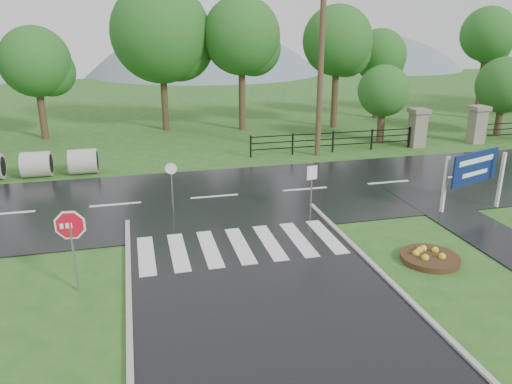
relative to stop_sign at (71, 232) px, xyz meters
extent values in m
plane|color=#295B1E|center=(4.89, -3.36, -1.74)|extent=(120.00, 120.00, 0.00)
cube|color=black|center=(4.89, 6.64, -1.74)|extent=(90.00, 8.00, 0.04)
cube|color=black|center=(13.39, 0.64, -1.74)|extent=(2.20, 11.00, 0.04)
cube|color=silver|center=(1.89, 1.64, -1.68)|extent=(0.50, 2.80, 0.02)
cube|color=silver|center=(2.89, 1.64, -1.68)|extent=(0.50, 2.80, 0.02)
cube|color=silver|center=(3.89, 1.64, -1.68)|extent=(0.50, 2.80, 0.02)
cube|color=silver|center=(4.89, 1.64, -1.68)|extent=(0.50, 2.80, 0.02)
cube|color=silver|center=(5.89, 1.64, -1.68)|extent=(0.50, 2.80, 0.02)
cube|color=silver|center=(6.89, 1.64, -1.68)|extent=(0.50, 2.80, 0.02)
cube|color=silver|center=(7.89, 1.64, -1.68)|extent=(0.50, 2.80, 0.02)
cube|color=gray|center=(17.89, 12.64, -0.74)|extent=(0.80, 0.80, 2.00)
cube|color=#6B6659|center=(17.89, 12.64, 0.38)|extent=(1.00, 1.00, 0.24)
cube|color=gray|center=(21.89, 12.64, -0.74)|extent=(0.80, 0.80, 2.00)
cube|color=#6B6659|center=(21.89, 12.64, 0.38)|extent=(1.00, 1.00, 0.24)
cube|color=black|center=(12.64, 12.64, -1.34)|extent=(9.50, 0.05, 0.05)
cube|color=black|center=(12.64, 12.64, -0.99)|extent=(9.50, 0.05, 0.05)
cube|color=black|center=(12.64, 12.64, -0.64)|extent=(9.50, 0.05, 0.05)
cube|color=black|center=(7.89, 12.64, -1.14)|extent=(0.08, 0.08, 1.20)
cube|color=black|center=(17.39, 12.64, -1.14)|extent=(0.08, 0.08, 1.20)
cube|color=black|center=(22.39, 12.64, -1.14)|extent=(0.08, 0.08, 1.20)
sphere|color=slate|center=(12.89, 61.64, -19.02)|extent=(48.00, 48.00, 48.00)
sphere|color=slate|center=(40.89, 61.64, -14.70)|extent=(36.00, 36.00, 36.00)
cylinder|color=#9E9B93|center=(-2.75, 11.64, -1.14)|extent=(1.30, 1.20, 1.20)
cylinder|color=#9E9B93|center=(-0.65, 11.64, -1.14)|extent=(1.30, 1.20, 1.20)
cube|color=#939399|center=(0.00, 0.00, -0.82)|extent=(0.06, 0.06, 1.84)
cylinder|color=white|center=(0.00, 0.01, 0.19)|extent=(1.10, 0.14, 1.10)
cylinder|color=red|center=(0.00, 0.00, 0.19)|extent=(0.96, 0.14, 0.96)
cube|color=silver|center=(13.04, 2.75, -0.62)|extent=(0.14, 0.14, 2.24)
cube|color=silver|center=(15.50, 2.75, -0.62)|extent=(0.14, 0.14, 2.24)
cube|color=#0C1C4F|center=(14.27, 2.75, 0.00)|extent=(2.55, 0.98, 1.23)
cube|color=white|center=(14.27, 2.72, 0.28)|extent=(2.00, 0.74, 0.20)
cube|color=white|center=(14.27, 2.72, -0.23)|extent=(1.48, 0.54, 0.17)
cylinder|color=#332111|center=(10.32, -0.75, -1.65)|extent=(1.78, 1.78, 0.18)
cube|color=#939399|center=(8.10, 3.81, -0.83)|extent=(0.04, 0.04, 1.81)
cube|color=white|center=(8.10, 3.79, -0.07)|extent=(0.42, 0.11, 0.53)
cylinder|color=#939399|center=(3.08, 5.60, -0.85)|extent=(0.05, 0.05, 1.77)
cylinder|color=white|center=(3.08, 5.58, -0.06)|extent=(0.44, 0.08, 0.44)
cylinder|color=#473523|center=(11.53, 12.14, 2.79)|extent=(0.30, 0.30, 9.05)
cylinder|color=#3D2B1C|center=(16.33, 14.14, -0.44)|extent=(0.41, 0.41, 2.60)
sphere|color=#1C571B|center=(16.33, 14.14, 1.38)|extent=(3.03, 3.03, 3.03)
cylinder|color=#3D2B1C|center=(24.63, 14.14, -0.40)|extent=(0.42, 0.42, 2.68)
sphere|color=#1C571B|center=(24.63, 14.14, 1.47)|extent=(3.48, 3.48, 3.48)
camera|label=1|loc=(1.78, -12.84, 5.21)|focal=35.00mm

